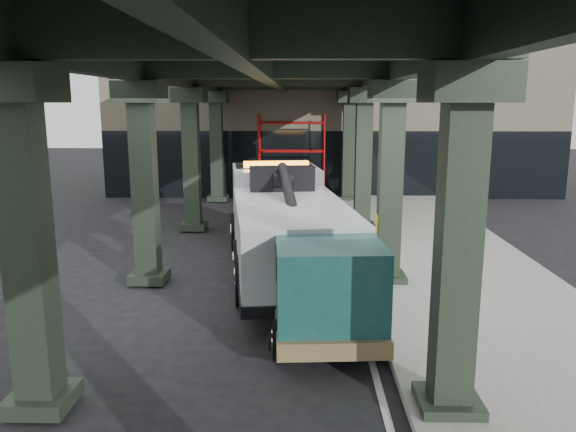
# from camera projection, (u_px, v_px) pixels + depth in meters

# --- Properties ---
(ground) EXTENTS (90.00, 90.00, 0.00)m
(ground) POSITION_uv_depth(u_px,v_px,m) (280.00, 313.00, 12.22)
(ground) COLOR black
(ground) RESTS_ON ground
(sidewalk) EXTENTS (5.00, 40.00, 0.15)m
(sidewalk) POSITION_uv_depth(u_px,v_px,m) (462.00, 282.00, 14.06)
(sidewalk) COLOR gray
(sidewalk) RESTS_ON ground
(lane_stripe) EXTENTS (0.12, 38.00, 0.01)m
(lane_stripe) POSITION_uv_depth(u_px,v_px,m) (351.00, 284.00, 14.14)
(lane_stripe) COLOR silver
(lane_stripe) RESTS_ON ground
(viaduct) EXTENTS (7.40, 32.00, 6.40)m
(viaduct) POSITION_uv_depth(u_px,v_px,m) (266.00, 61.00, 13.10)
(viaduct) COLOR black
(viaduct) RESTS_ON ground
(building) EXTENTS (22.00, 10.00, 8.00)m
(building) POSITION_uv_depth(u_px,v_px,m) (329.00, 112.00, 30.98)
(building) COLOR #C6B793
(building) RESTS_ON ground
(scaffolding) EXTENTS (3.08, 0.88, 4.00)m
(scaffolding) POSITION_uv_depth(u_px,v_px,m) (292.00, 155.00, 26.15)
(scaffolding) COLOR #B5100E
(scaffolding) RESTS_ON ground
(tow_truck) EXTENTS (3.66, 9.24, 2.95)m
(tow_truck) POSITION_uv_depth(u_px,v_px,m) (283.00, 220.00, 14.92)
(tow_truck) COLOR black
(tow_truck) RESTS_ON ground
(towed_van) EXTENTS (2.34, 5.25, 2.09)m
(towed_van) POSITION_uv_depth(u_px,v_px,m) (321.00, 272.00, 11.42)
(towed_van) COLOR #124340
(towed_van) RESTS_ON ground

